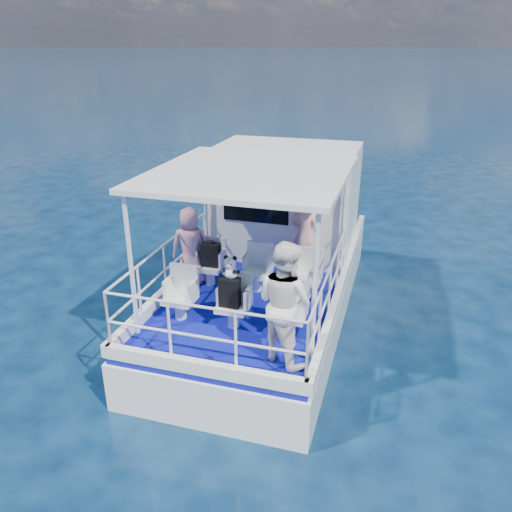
{
  "coord_description": "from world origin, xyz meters",
  "views": [
    {
      "loc": [
        2.27,
        -7.51,
        4.98
      ],
      "look_at": [
        0.16,
        -0.4,
        1.83
      ],
      "focal_mm": 35.0,
      "sensor_mm": 36.0,
      "label": 1
    }
  ],
  "objects_px": {
    "passenger_stbd_aft": "(285,303)",
    "panda": "(231,267)",
    "passenger_port_fwd": "(191,246)",
    "backpack_center": "(230,292)"
  },
  "relations": [
    {
      "from": "panda",
      "to": "backpack_center",
      "type": "bearing_deg",
      "value": -131.45
    },
    {
      "from": "passenger_stbd_aft",
      "to": "panda",
      "type": "relative_size",
      "value": 4.88
    },
    {
      "from": "passenger_stbd_aft",
      "to": "panda",
      "type": "height_order",
      "value": "passenger_stbd_aft"
    },
    {
      "from": "passenger_port_fwd",
      "to": "backpack_center",
      "type": "height_order",
      "value": "passenger_port_fwd"
    },
    {
      "from": "passenger_port_fwd",
      "to": "passenger_stbd_aft",
      "type": "xyz_separation_m",
      "value": [
        2.21,
        -1.9,
        0.16
      ]
    },
    {
      "from": "passenger_stbd_aft",
      "to": "panda",
      "type": "xyz_separation_m",
      "value": [
        -0.97,
        0.58,
        0.15
      ]
    },
    {
      "from": "passenger_port_fwd",
      "to": "passenger_stbd_aft",
      "type": "height_order",
      "value": "passenger_stbd_aft"
    },
    {
      "from": "passenger_port_fwd",
      "to": "passenger_stbd_aft",
      "type": "distance_m",
      "value": 2.92
    },
    {
      "from": "backpack_center",
      "to": "panda",
      "type": "relative_size",
      "value": 1.3
    },
    {
      "from": "passenger_stbd_aft",
      "to": "backpack_center",
      "type": "height_order",
      "value": "passenger_stbd_aft"
    }
  ]
}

